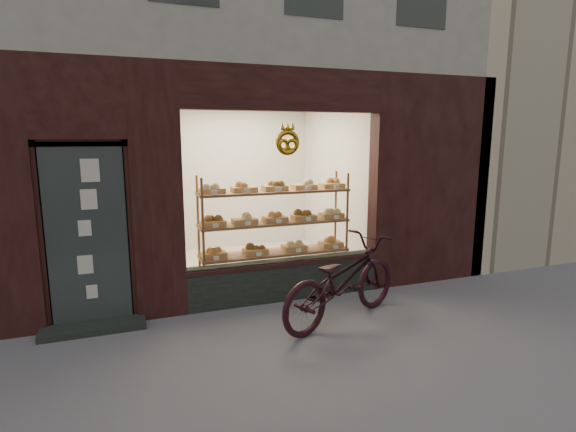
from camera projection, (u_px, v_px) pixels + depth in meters
name	position (u px, v px, depth m)	size (l,w,h in m)	color
ground	(318.00, 381.00, 4.16)	(90.00, 90.00, 0.00)	#616161
neighbor_right	(570.00, 47.00, 11.71)	(12.00, 7.00, 9.00)	beige
display_shelf	(275.00, 230.00, 6.51)	(2.20, 0.45, 1.70)	brown
bicycle	(342.00, 280.00, 5.43)	(0.68, 1.96, 1.03)	black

